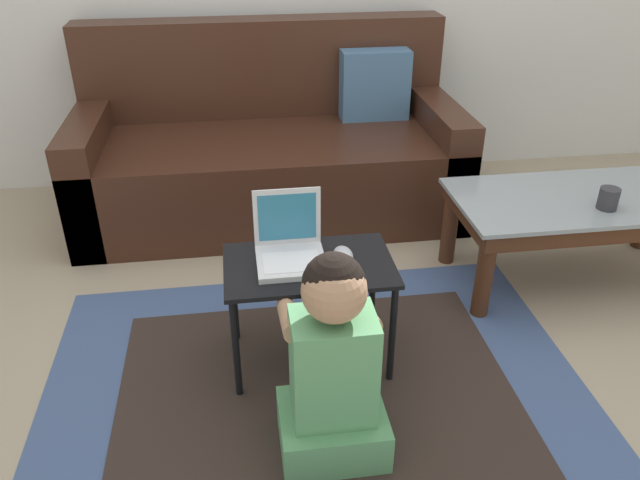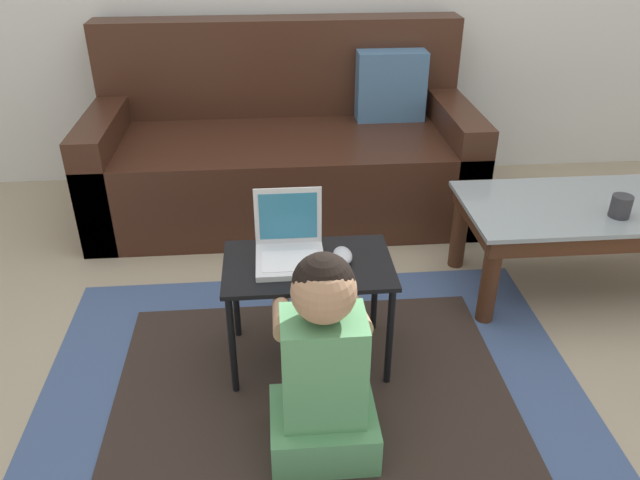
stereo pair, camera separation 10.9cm
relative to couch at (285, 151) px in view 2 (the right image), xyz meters
name	(u,v)px [view 2 (the right image)]	position (x,y,z in m)	size (l,w,h in m)	color
ground_plane	(333,358)	(0.13, -1.31, -0.31)	(16.00, 16.00, 0.00)	gray
area_rug	(313,398)	(0.04, -1.51, -0.31)	(1.88, 1.51, 0.01)	#3D517A
couch	(285,151)	(0.00, 0.00, 0.00)	(1.92, 0.89, 0.93)	#381E14
coffee_table	(592,217)	(1.24, -0.91, 0.02)	(1.08, 0.53, 0.40)	gray
laptop_desk	(308,277)	(0.04, -1.30, 0.05)	(0.57, 0.36, 0.42)	black
laptop	(290,250)	(-0.02, -1.27, 0.14)	(0.23, 0.22, 0.23)	silver
computer_mouse	(343,256)	(0.15, -1.30, 0.12)	(0.07, 0.11, 0.04)	#B2B7C1
person_seated	(323,366)	(0.05, -1.72, 0.01)	(0.32, 0.40, 0.69)	#518E5B
cup_on_table	(621,206)	(1.27, -1.03, 0.13)	(0.08, 0.08, 0.09)	#2D2D33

